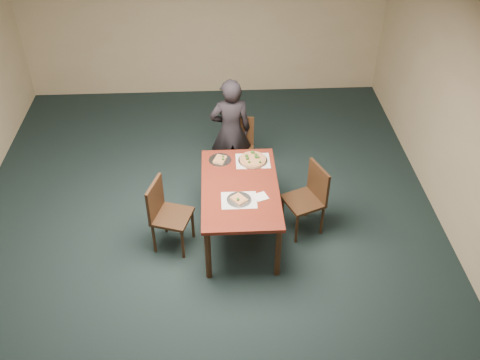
{
  "coord_description": "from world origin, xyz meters",
  "views": [
    {
      "loc": [
        0.18,
        -4.46,
        4.69
      ],
      "look_at": [
        0.42,
        0.35,
        0.85
      ],
      "focal_mm": 40.0,
      "sensor_mm": 36.0,
      "label": 1
    }
  ],
  "objects_px": {
    "chair_left": "(165,211)",
    "chair_right": "(309,195)",
    "diner": "(230,131)",
    "pizza_pan": "(253,159)",
    "chair_far": "(238,146)",
    "dining_table": "(240,193)",
    "slice_plate_near": "(239,199)",
    "slice_plate_far": "(220,160)"
  },
  "relations": [
    {
      "from": "diner",
      "to": "chair_right",
      "type": "bearing_deg",
      "value": 123.94
    },
    {
      "from": "dining_table",
      "to": "slice_plate_far",
      "type": "relative_size",
      "value": 5.36
    },
    {
      "from": "dining_table",
      "to": "chair_right",
      "type": "xyz_separation_m",
      "value": [
        0.85,
        0.08,
        -0.14
      ]
    },
    {
      "from": "chair_right",
      "to": "slice_plate_near",
      "type": "xyz_separation_m",
      "value": [
        -0.87,
        -0.32,
        0.25
      ]
    },
    {
      "from": "chair_left",
      "to": "slice_plate_far",
      "type": "xyz_separation_m",
      "value": [
        0.66,
        0.66,
        0.25
      ]
    },
    {
      "from": "chair_far",
      "to": "diner",
      "type": "xyz_separation_m",
      "value": [
        -0.1,
        0.01,
        0.25
      ]
    },
    {
      "from": "chair_right",
      "to": "diner",
      "type": "height_order",
      "value": "diner"
    },
    {
      "from": "chair_left",
      "to": "chair_far",
      "type": "bearing_deg",
      "value": -17.49
    },
    {
      "from": "dining_table",
      "to": "slice_plate_near",
      "type": "relative_size",
      "value": 5.36
    },
    {
      "from": "chair_far",
      "to": "diner",
      "type": "distance_m",
      "value": 0.27
    },
    {
      "from": "chair_right",
      "to": "diner",
      "type": "bearing_deg",
      "value": -162.54
    },
    {
      "from": "chair_far",
      "to": "chair_left",
      "type": "height_order",
      "value": "same"
    },
    {
      "from": "diner",
      "to": "pizza_pan",
      "type": "bearing_deg",
      "value": 104.65
    },
    {
      "from": "chair_left",
      "to": "pizza_pan",
      "type": "distance_m",
      "value": 1.26
    },
    {
      "from": "dining_table",
      "to": "chair_right",
      "type": "distance_m",
      "value": 0.86
    },
    {
      "from": "chair_right",
      "to": "slice_plate_far",
      "type": "height_order",
      "value": "chair_right"
    },
    {
      "from": "dining_table",
      "to": "chair_right",
      "type": "bearing_deg",
      "value": 5.25
    },
    {
      "from": "diner",
      "to": "pizza_pan",
      "type": "distance_m",
      "value": 0.72
    },
    {
      "from": "dining_table",
      "to": "chair_far",
      "type": "distance_m",
      "value": 1.17
    },
    {
      "from": "slice_plate_far",
      "to": "slice_plate_near",
      "type": "bearing_deg",
      "value": -75.7
    },
    {
      "from": "diner",
      "to": "chair_far",
      "type": "bearing_deg",
      "value": 169.63
    },
    {
      "from": "pizza_pan",
      "to": "slice_plate_far",
      "type": "height_order",
      "value": "pizza_pan"
    },
    {
      "from": "chair_left",
      "to": "diner",
      "type": "relative_size",
      "value": 0.6
    },
    {
      "from": "slice_plate_far",
      "to": "chair_right",
      "type": "bearing_deg",
      "value": -22.98
    },
    {
      "from": "diner",
      "to": "pizza_pan",
      "type": "relative_size",
      "value": 4.2
    },
    {
      "from": "dining_table",
      "to": "diner",
      "type": "bearing_deg",
      "value": 93.34
    },
    {
      "from": "chair_left",
      "to": "chair_right",
      "type": "bearing_deg",
      "value": -65.4
    },
    {
      "from": "chair_far",
      "to": "slice_plate_far",
      "type": "distance_m",
      "value": 0.72
    },
    {
      "from": "diner",
      "to": "pizza_pan",
      "type": "xyz_separation_m",
      "value": [
        0.25,
        -0.67,
        0.01
      ]
    },
    {
      "from": "slice_plate_near",
      "to": "dining_table",
      "type": "bearing_deg",
      "value": 84.34
    },
    {
      "from": "chair_left",
      "to": "slice_plate_near",
      "type": "bearing_deg",
      "value": -79.93
    },
    {
      "from": "pizza_pan",
      "to": "slice_plate_far",
      "type": "xyz_separation_m",
      "value": [
        -0.41,
        0.03,
        -0.01
      ]
    },
    {
      "from": "dining_table",
      "to": "slice_plate_far",
      "type": "height_order",
      "value": "slice_plate_far"
    },
    {
      "from": "diner",
      "to": "slice_plate_far",
      "type": "relative_size",
      "value": 5.44
    },
    {
      "from": "chair_left",
      "to": "diner",
      "type": "bearing_deg",
      "value": -14.21
    },
    {
      "from": "pizza_pan",
      "to": "slice_plate_near",
      "type": "bearing_deg",
      "value": -105.64
    },
    {
      "from": "dining_table",
      "to": "slice_plate_far",
      "type": "distance_m",
      "value": 0.58
    },
    {
      "from": "chair_left",
      "to": "pizza_pan",
      "type": "relative_size",
      "value": 2.51
    },
    {
      "from": "chair_far",
      "to": "chair_right",
      "type": "height_order",
      "value": "same"
    },
    {
      "from": "chair_left",
      "to": "chair_right",
      "type": "xyz_separation_m",
      "value": [
        1.73,
        0.2,
        0.0
      ]
    },
    {
      "from": "diner",
      "to": "slice_plate_far",
      "type": "xyz_separation_m",
      "value": [
        -0.15,
        -0.64,
        -0.0
      ]
    },
    {
      "from": "dining_table",
      "to": "slice_plate_far",
      "type": "bearing_deg",
      "value": 112.66
    }
  ]
}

